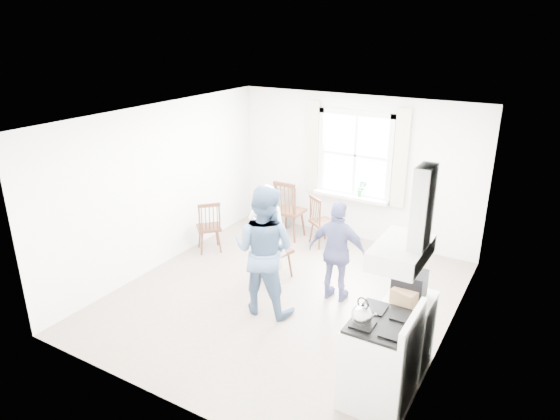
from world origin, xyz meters
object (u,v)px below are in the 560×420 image
Objects in this scene: low_cabinet at (407,331)px; stereo_stack at (409,284)px; person_right at (338,252)px; gas_stove at (380,360)px; windsor_chair_b at (271,244)px; windsor_chair_a at (287,204)px; windsor_chair_c at (209,222)px; person_left at (267,235)px; person_mid at (264,250)px.

stereo_stack is (-0.03, -0.01, 0.60)m from low_cabinet.
person_right is (-1.30, 0.96, 0.29)m from low_cabinet.
person_right is (-1.23, 1.66, 0.25)m from gas_stove.
windsor_chair_a is at bearing 110.70° from windsor_chair_b.
windsor_chair_b is at bearing 144.37° from gas_stove.
windsor_chair_a is (-2.95, 2.42, 0.23)m from low_cabinet.
low_cabinet is 0.97× the size of windsor_chair_c.
person_left reaches higher than low_cabinet.
person_left is (0.01, -0.12, 0.19)m from windsor_chair_b.
low_cabinet is 2.56m from person_left.
windsor_chair_a is at bearing -44.18° from person_right.
gas_stove is at bearing -35.63° from windsor_chair_b.
person_left is at bearing 146.24° from gas_stove.
gas_stove reaches higher than windsor_chair_c.
gas_stove reaches higher than low_cabinet.
windsor_chair_c is at bearing -126.37° from windsor_chair_a.
windsor_chair_c is at bearing 152.30° from gas_stove.
person_right is (1.09, 0.10, -0.05)m from person_left.
windsor_chair_b reaches higher than low_cabinet.
stereo_stack is 0.37× the size of windsor_chair_c.
stereo_stack is (0.04, 0.69, 0.57)m from gas_stove.
gas_stove is 2.08m from person_right.
windsor_chair_a is at bearing -87.48° from person_left.
person_mid is at bearing 101.32° from person_left.
windsor_chair_c is at bearing -33.24° from person_left.
gas_stove is 0.70m from low_cabinet.
windsor_chair_b is 0.62× the size of person_left.
person_left is 1.10m from person_right.
person_left is at bearing -67.71° from person_mid.
low_cabinet is at bearing 143.26° from person_left.
person_mid is at bearing 155.70° from gas_stove.
person_right is at bearing 143.66° from low_cabinet.
person_mid is (-2.03, 0.19, 0.45)m from low_cabinet.
stereo_stack reaches higher than gas_stove.
low_cabinet is 0.92× the size of windsor_chair_b.
windsor_chair_c is (-0.85, -1.16, -0.11)m from windsor_chair_a.
person_right is at bearing -0.87° from windsor_chair_b.
windsor_chair_c is 0.63× the size of person_right.
person_right reaches higher than gas_stove.
person_left is (-2.32, 1.55, 0.30)m from gas_stove.
person_left is at bearing -84.11° from windsor_chair_b.
person_mid is at bearing -31.23° from windsor_chair_c.
person_right is at bearing 126.64° from gas_stove.
low_cabinet is at bearing -18.35° from windsor_chair_c.
person_mid is at bearing -64.64° from windsor_chair_b.
gas_stove is at bearing 124.03° from person_right.
person_left reaches higher than gas_stove.
person_right reaches higher than low_cabinet.
windsor_chair_c is at bearing -37.37° from person_mid.
stereo_stack reaches higher than windsor_chair_b.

